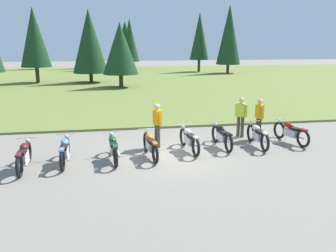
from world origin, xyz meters
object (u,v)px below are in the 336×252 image
object	(u,v)px
motorcycle_maroon	(24,156)
motorcycle_black	(222,136)
motorcycle_sky_blue	(65,151)
motorcycle_silver	(189,139)
rider_in_hivis_vest	(241,115)
motorcycle_british_green	(113,148)
motorcycle_cream	(257,135)
motorcycle_orange	(150,145)
rider_checking_bike	(259,116)
rider_near_row_end	(157,123)
motorcycle_red	(291,132)

from	to	relation	value
motorcycle_maroon	motorcycle_black	distance (m)	6.94
motorcycle_maroon	motorcycle_sky_blue	xyz separation A→B (m)	(1.20, 0.32, 0.00)
motorcycle_silver	rider_in_hivis_vest	size ratio (longest dim) A/B	1.26
motorcycle_maroon	motorcycle_british_green	distance (m)	2.79
motorcycle_sky_blue	motorcycle_cream	distance (m)	7.07
motorcycle_orange	rider_checking_bike	bearing A→B (deg)	18.69
rider_near_row_end	motorcycle_british_green	bearing A→B (deg)	-142.33
motorcycle_black	motorcycle_silver	bearing A→B (deg)	-169.30
motorcycle_silver	motorcycle_red	world-z (taller)	same
motorcycle_silver	rider_in_hivis_vest	distance (m)	3.05
motorcycle_black	rider_checking_bike	distance (m)	2.12
motorcycle_red	rider_checking_bike	distance (m)	1.36
motorcycle_orange	motorcycle_sky_blue	bearing A→B (deg)	-175.86
motorcycle_cream	motorcycle_orange	bearing A→B (deg)	-171.79
motorcycle_maroon	motorcycle_orange	xyz separation A→B (m)	(4.03, 0.52, 0.00)
motorcycle_maroon	motorcycle_black	world-z (taller)	same
motorcycle_maroon	motorcycle_sky_blue	bearing A→B (deg)	14.95
motorcycle_silver	motorcycle_black	world-z (taller)	same
motorcycle_british_green	motorcycle_cream	bearing A→B (deg)	7.81
motorcycle_cream	motorcycle_silver	bearing A→B (deg)	-176.95
rider_in_hivis_vest	motorcycle_silver	bearing A→B (deg)	-148.68
motorcycle_red	motorcycle_maroon	bearing A→B (deg)	-172.00
rider_near_row_end	rider_checking_bike	xyz separation A→B (m)	(4.26, 0.43, 0.00)
motorcycle_maroon	motorcycle_orange	distance (m)	4.06
motorcycle_sky_blue	motorcycle_black	size ratio (longest dim) A/B	1.00
motorcycle_black	rider_near_row_end	xyz separation A→B (m)	(-2.39, 0.44, 0.51)
motorcycle_black	rider_in_hivis_vest	xyz separation A→B (m)	(1.25, 1.31, 0.51)
motorcycle_silver	rider_near_row_end	world-z (taller)	rider_near_row_end
motorcycle_cream	rider_checking_bike	bearing A→B (deg)	64.03
motorcycle_british_green	rider_near_row_end	xyz separation A→B (m)	(1.67, 1.29, 0.51)
motorcycle_silver	motorcycle_red	distance (m)	4.22
motorcycle_orange	rider_checking_bike	xyz separation A→B (m)	(4.66, 1.58, 0.51)
motorcycle_maroon	motorcycle_silver	xyz separation A→B (m)	(5.51, 0.98, 0.00)
motorcycle_orange	rider_in_hivis_vest	xyz separation A→B (m)	(4.05, 2.02, 0.51)
rider_in_hivis_vest	rider_checking_bike	bearing A→B (deg)	-36.14
motorcycle_maroon	motorcycle_british_green	xyz separation A→B (m)	(2.76, 0.38, 0.00)
motorcycle_british_green	motorcycle_orange	xyz separation A→B (m)	(1.27, 0.14, 0.00)
motorcycle_maroon	motorcycle_cream	xyz separation A→B (m)	(8.22, 1.13, 0.00)
rider_checking_bike	motorcycle_cream	bearing A→B (deg)	-115.97
motorcycle_sky_blue	motorcycle_red	distance (m)	8.58
rider_checking_bike	motorcycle_british_green	bearing A→B (deg)	-163.82
motorcycle_sky_blue	motorcycle_black	distance (m)	5.71
motorcycle_silver	motorcycle_red	size ratio (longest dim) A/B	1.01
rider_near_row_end	motorcycle_cream	bearing A→B (deg)	-8.19
rider_near_row_end	motorcycle_silver	bearing A→B (deg)	-32.70
motorcycle_british_green	motorcycle_silver	distance (m)	2.81
motorcycle_red	rider_near_row_end	distance (m)	5.31
rider_checking_bike	motorcycle_red	bearing A→B (deg)	-35.76
motorcycle_red	rider_near_row_end	size ratio (longest dim) A/B	1.25
motorcycle_silver	motorcycle_black	xyz separation A→B (m)	(1.32, 0.25, 0.00)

